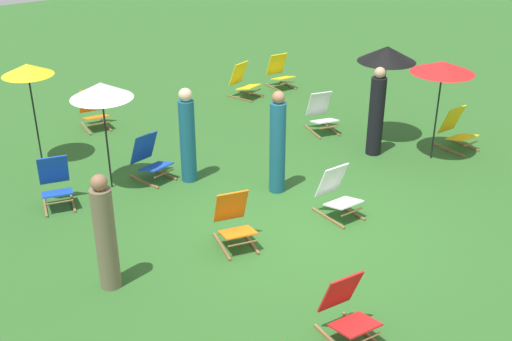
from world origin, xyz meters
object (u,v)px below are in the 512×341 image
(deckchair_0, at_px, (337,194))
(person_3, at_px, (187,137))
(umbrella_1, at_px, (101,91))
(umbrella_2, at_px, (27,70))
(person_0, at_px, (105,235))
(deckchair_1, at_px, (56,184))
(deckchair_8, at_px, (234,221))
(deckchair_9, at_px, (94,111))
(deckchair_3, at_px, (280,73))
(person_1, at_px, (376,114))
(umbrella_3, at_px, (387,54))
(deckchair_5, at_px, (243,82))
(deckchair_7, at_px, (321,114))
(deckchair_6, at_px, (457,130))
(person_2, at_px, (278,144))
(umbrella_0, at_px, (443,67))
(deckchair_4, at_px, (150,159))
(deckchair_11, at_px, (347,311))

(deckchair_0, relative_size, person_3, 0.49)
(umbrella_1, bearing_deg, deckchair_0, -49.87)
(umbrella_2, bearing_deg, person_0, -97.39)
(deckchair_1, height_order, deckchair_8, same)
(deckchair_9, relative_size, umbrella_2, 0.43)
(deckchair_0, relative_size, deckchair_3, 1.00)
(umbrella_1, relative_size, umbrella_2, 0.99)
(person_1, bearing_deg, deckchair_1, 43.75)
(umbrella_3, bearing_deg, deckchair_9, 137.19)
(deckchair_0, relative_size, person_1, 0.48)
(deckchair_5, xyz_separation_m, deckchair_7, (0.09, -2.73, 0.00))
(deckchair_6, relative_size, person_2, 0.46)
(deckchair_7, height_order, umbrella_2, umbrella_2)
(deckchair_1, distance_m, umbrella_2, 2.28)
(umbrella_2, distance_m, person_0, 4.52)
(person_3, bearing_deg, umbrella_0, -31.31)
(deckchair_8, distance_m, person_1, 4.17)
(deckchair_4, distance_m, deckchair_7, 3.95)
(deckchair_9, bearing_deg, deckchair_0, -66.51)
(deckchair_8, distance_m, person_3, 2.31)
(deckchair_6, xyz_separation_m, deckchair_9, (-5.35, 5.22, 0.00))
(deckchair_4, height_order, deckchair_11, same)
(deckchair_1, xyz_separation_m, deckchair_9, (1.86, 2.84, 0.00))
(deckchair_3, xyz_separation_m, deckchair_6, (0.50, -5.02, 0.00))
(deckchair_5, bearing_deg, deckchair_11, -133.83)
(person_2, bearing_deg, deckchair_8, 138.53)
(deckchair_0, xyz_separation_m, deckchair_1, (-3.50, 2.97, 0.00))
(deckchair_11, bearing_deg, umbrella_2, 105.52)
(deckchair_4, height_order, umbrella_3, umbrella_3)
(person_0, xyz_separation_m, person_3, (2.45, 2.10, 0.04))
(person_0, bearing_deg, deckchair_0, 147.78)
(deckchair_1, relative_size, deckchair_5, 0.99)
(deckchair_9, height_order, person_2, person_2)
(person_0, bearing_deg, person_3, -166.38)
(person_3, bearing_deg, person_1, -24.57)
(deckchair_7, relative_size, umbrella_0, 0.45)
(umbrella_0, bearing_deg, deckchair_8, -176.64)
(deckchair_8, bearing_deg, person_1, 30.12)
(deckchair_1, distance_m, umbrella_0, 7.03)
(deckchair_4, xyz_separation_m, deckchair_5, (3.85, 2.63, 0.00))
(umbrella_0, distance_m, person_0, 6.75)
(deckchair_5, xyz_separation_m, deckchair_6, (1.66, -4.96, 0.00))
(deckchair_9, xyz_separation_m, person_1, (3.83, -4.48, 0.45))
(umbrella_1, height_order, person_1, umbrella_1)
(deckchair_6, distance_m, umbrella_2, 8.15)
(deckchair_6, xyz_separation_m, person_1, (-1.52, 0.75, 0.45))
(deckchair_0, bearing_deg, umbrella_1, 130.57)
(deckchair_6, height_order, deckchair_8, same)
(deckchair_6, distance_m, deckchair_11, 6.26)
(deckchair_3, xyz_separation_m, umbrella_2, (-6.38, -0.90, 1.43))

